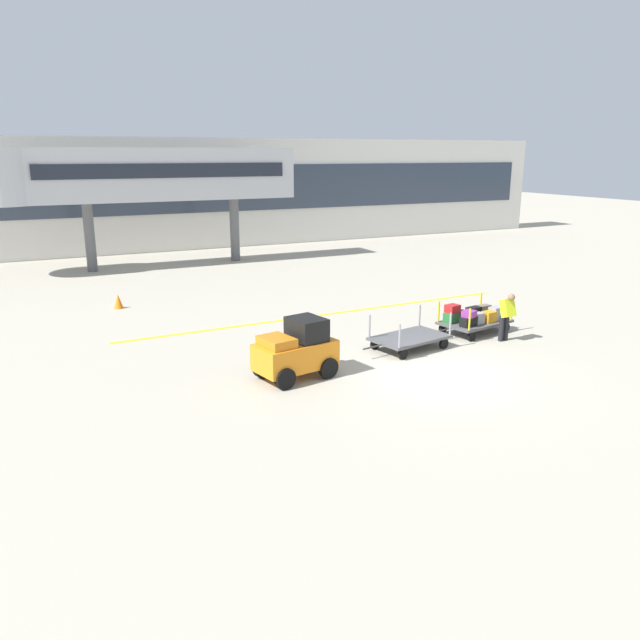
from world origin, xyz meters
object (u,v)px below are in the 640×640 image
object	(u,v)px
baggage_handler	(507,315)
safety_cone_near	(118,301)
baggage_cart_middle	(474,318)
baggage_tug	(296,350)
baggage_cart_lead	(409,338)

from	to	relation	value
baggage_handler	safety_cone_near	xyz separation A→B (m)	(-10.28, 9.82, -0.59)
baggage_cart_middle	safety_cone_near	distance (m)	13.21
baggage_tug	baggage_handler	distance (m)	7.26
baggage_cart_lead	baggage_tug	bearing A→B (deg)	-169.10
baggage_cart_lead	baggage_cart_middle	xyz separation A→B (m)	(2.90, 0.57, 0.16)
baggage_tug	safety_cone_near	xyz separation A→B (m)	(-3.02, 9.97, -0.48)
baggage_tug	baggage_cart_middle	bearing A→B (deg)	10.96
baggage_cart_middle	baggage_cart_lead	bearing A→B (deg)	-168.97
safety_cone_near	baggage_handler	bearing A→B (deg)	-43.68
baggage_handler	baggage_cart_middle	bearing A→B (deg)	102.87
baggage_cart_middle	baggage_handler	distance (m)	1.28
baggage_tug	safety_cone_near	world-z (taller)	baggage_tug
baggage_cart_lead	safety_cone_near	distance (m)	11.61
baggage_tug	baggage_cart_middle	size ratio (longest dim) A/B	0.74
baggage_tug	baggage_cart_lead	world-z (taller)	baggage_tug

